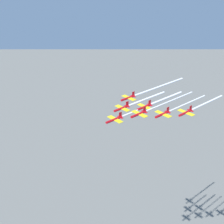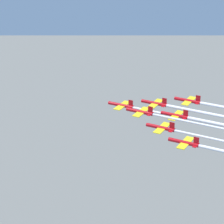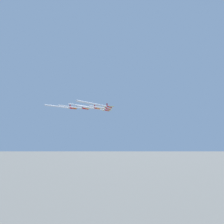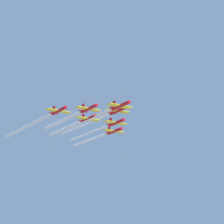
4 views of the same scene
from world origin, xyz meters
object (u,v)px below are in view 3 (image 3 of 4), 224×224
Objects in this scene: jet_0 at (107,110)px; jet_3 at (85,109)px; jet_4 at (97,108)px; jet_2 at (108,109)px; jet_1 at (96,108)px; jet_5 at (109,107)px; jet_6 at (73,108)px.

jet_3 reaches higher than jet_0.
jet_4 is at bearing -90.00° from jet_0.
jet_2 reaches higher than jet_0.
jet_5 is (-23.17, 5.30, -0.51)m from jet_1.
jet_6 reaches higher than jet_4.
jet_4 is at bearing 29.54° from jet_6.
jet_1 reaches higher than jet_0.
jet_1 is (3.25, 13.20, 2.08)m from jet_0.
jet_5 reaches higher than jet_4.
jet_5 reaches higher than jet_3.
jet_1 is 23.78m from jet_5.
jet_5 is at bearing -59.53° from jet_0.
jet_2 is 13.60m from jet_4.
jet_1 is 27.24m from jet_6.
jet_0 is at bearing 90.00° from jet_4.
jet_5 reaches higher than jet_2.
jet_6 is (29.67, 21.10, -1.12)m from jet_5.
jet_3 is 13.79m from jet_4.
jet_1 is 1.00× the size of jet_5.
jet_4 reaches higher than jet_0.
jet_1 is at bearing 150.46° from jet_5.
jet_0 is at bearing 120.47° from jet_5.
jet_6 is at bearing -150.46° from jet_4.
jet_6 is (3.25, 13.20, -0.28)m from jet_3.
jet_6 is (9.74, 39.61, 0.45)m from jet_0.
jet_5 reaches higher than jet_6.
jet_1 is 1.00× the size of jet_4.
jet_5 is 1.00× the size of jet_6.
jet_2 reaches higher than jet_4.
jet_1 reaches higher than jet_2.
jet_2 is (-13.21, -3.95, -1.44)m from jet_1.
jet_2 is 36.19m from jet_6.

